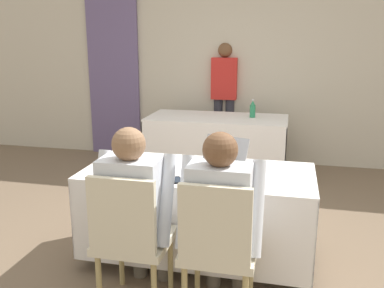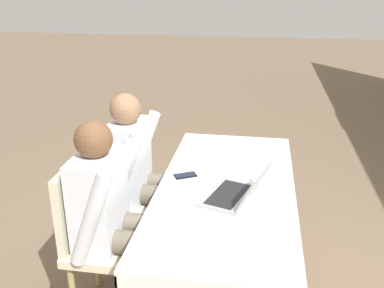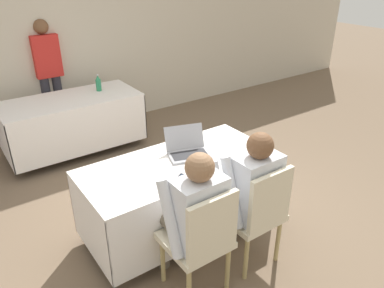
{
  "view_description": "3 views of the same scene",
  "coord_description": "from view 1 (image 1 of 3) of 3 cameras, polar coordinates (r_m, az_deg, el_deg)",
  "views": [
    {
      "loc": [
        0.63,
        -2.92,
        1.69
      ],
      "look_at": [
        0.0,
        -0.2,
        0.98
      ],
      "focal_mm": 40.0,
      "sensor_mm": 36.0,
      "label": 1
    },
    {
      "loc": [
        2.2,
        0.16,
        1.86
      ],
      "look_at": [
        0.0,
        -0.2,
        0.98
      ],
      "focal_mm": 40.0,
      "sensor_mm": 36.0,
      "label": 2
    },
    {
      "loc": [
        -1.51,
        -2.34,
        2.29
      ],
      "look_at": [
        0.0,
        -0.2,
        0.98
      ],
      "focal_mm": 35.0,
      "sensor_mm": 36.0,
      "label": 3
    }
  ],
  "objects": [
    {
      "name": "paper_beside_laptop",
      "position": [
        3.22,
        10.55,
        -3.3
      ],
      "size": [
        0.23,
        0.31,
        0.0
      ],
      "rotation": [
        0.0,
        0.0,
        0.05
      ],
      "color": "white",
      "rests_on": "conference_table_near"
    },
    {
      "name": "ground_plane",
      "position": [
        3.43,
        0.78,
        -15.16
      ],
      "size": [
        24.0,
        24.0,
        0.0
      ],
      "primitive_type": "plane",
      "color": "brown"
    },
    {
      "name": "chair_near_right",
      "position": [
        2.55,
        3.47,
        -13.3
      ],
      "size": [
        0.44,
        0.44,
        0.92
      ],
      "rotation": [
        0.0,
        0.0,
        3.14
      ],
      "color": "tan",
      "rests_on": "ground_plane"
    },
    {
      "name": "paper_left_edge",
      "position": [
        3.14,
        5.02,
        -3.61
      ],
      "size": [
        0.23,
        0.31,
        0.0
      ],
      "rotation": [
        0.0,
        0.0,
        0.06
      ],
      "color": "white",
      "rests_on": "conference_table_near"
    },
    {
      "name": "curtain_panel",
      "position": [
        6.2,
        -10.48,
        10.74
      ],
      "size": [
        0.74,
        0.04,
        2.65
      ],
      "color": "slate",
      "rests_on": "ground_plane"
    },
    {
      "name": "person_red_shirt",
      "position": [
        5.83,
        4.33,
        6.64
      ],
      "size": [
        0.34,
        0.2,
        1.59
      ],
      "rotation": [
        0.0,
        0.0,
        0.01
      ],
      "color": "#33333D",
      "rests_on": "ground_plane"
    },
    {
      "name": "conference_table_near",
      "position": [
        3.2,
        0.82,
        -6.55
      ],
      "size": [
        1.68,
        0.78,
        0.73
      ],
      "color": "white",
      "rests_on": "ground_plane"
    },
    {
      "name": "water_bottle",
      "position": [
        5.19,
        8.08,
        4.6
      ],
      "size": [
        0.07,
        0.07,
        0.22
      ],
      "color": "#288456",
      "rests_on": "conference_table_far"
    },
    {
      "name": "person_checkered_shirt",
      "position": [
        2.7,
        -7.52,
        -8.01
      ],
      "size": [
        0.5,
        0.52,
        1.18
      ],
      "rotation": [
        0.0,
        0.0,
        3.14
      ],
      "color": "#665B4C",
      "rests_on": "ground_plane"
    },
    {
      "name": "person_white_shirt",
      "position": [
        2.57,
        3.92,
        -9.09
      ],
      "size": [
        0.5,
        0.52,
        1.18
      ],
      "rotation": [
        0.0,
        0.0,
        3.14
      ],
      "color": "#665B4C",
      "rests_on": "ground_plane"
    },
    {
      "name": "conference_table_far",
      "position": [
        5.22,
        3.36,
        1.72
      ],
      "size": [
        1.68,
        0.78,
        0.73
      ],
      "color": "white",
      "rests_on": "ground_plane"
    },
    {
      "name": "wall_back",
      "position": [
        5.79,
        6.91,
        10.87
      ],
      "size": [
        12.0,
        0.06,
        2.7
      ],
      "color": "beige",
      "rests_on": "ground_plane"
    },
    {
      "name": "chair_near_left",
      "position": [
        2.68,
        -8.2,
        -11.98
      ],
      "size": [
        0.44,
        0.44,
        0.92
      ],
      "rotation": [
        0.0,
        0.0,
        3.14
      ],
      "color": "tan",
      "rests_on": "ground_plane"
    },
    {
      "name": "laptop",
      "position": [
        3.16,
        3.6,
        -2.62
      ],
      "size": [
        0.43,
        0.41,
        0.22
      ],
      "rotation": [
        0.0,
        0.0,
        -0.3
      ],
      "color": "#99999E",
      "rests_on": "conference_table_near"
    },
    {
      "name": "cell_phone",
      "position": [
        2.92,
        -2.04,
        -4.82
      ],
      "size": [
        0.12,
        0.15,
        0.01
      ],
      "rotation": [
        0.0,
        0.0,
        0.5
      ],
      "color": "black",
      "rests_on": "conference_table_near"
    },
    {
      "name": "paper_centre_table",
      "position": [
        3.28,
        -3.13,
        -2.75
      ],
      "size": [
        0.24,
        0.32,
        0.0
      ],
      "rotation": [
        0.0,
        0.0,
        0.1
      ],
      "color": "white",
      "rests_on": "conference_table_near"
    }
  ]
}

